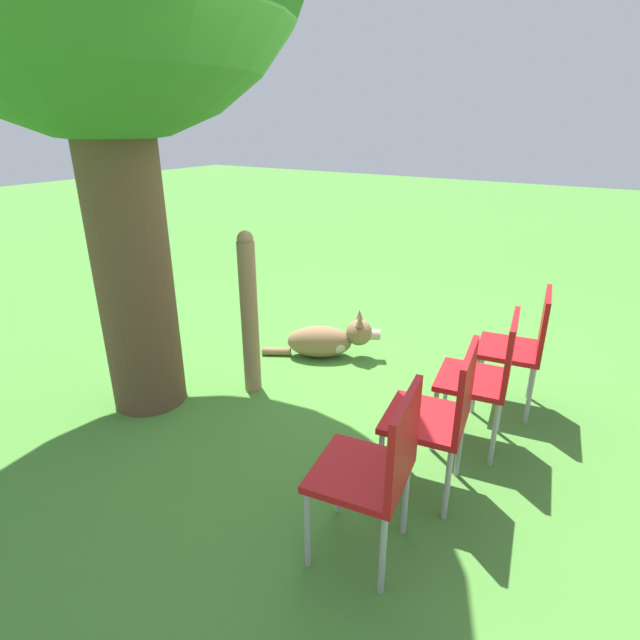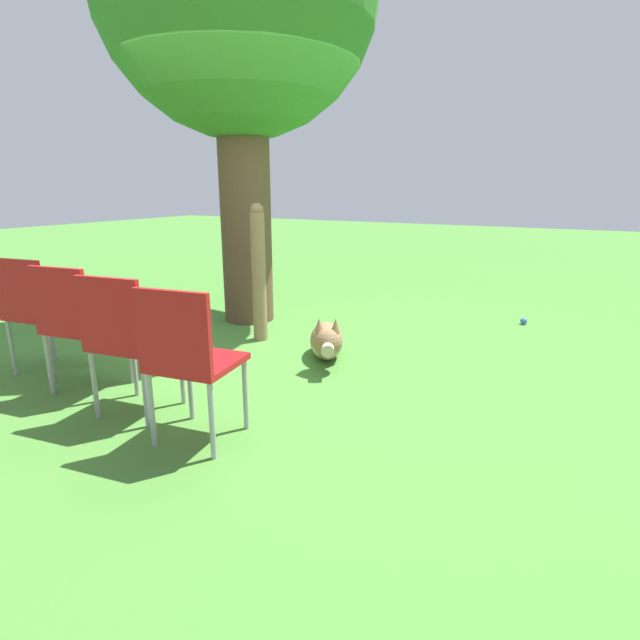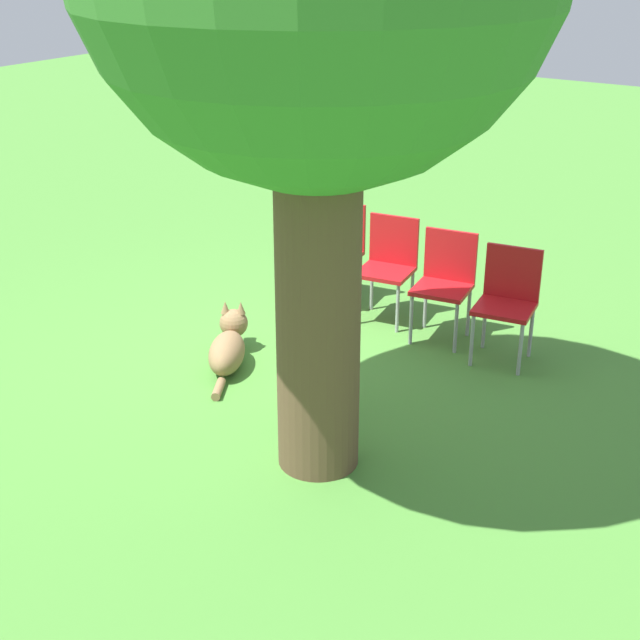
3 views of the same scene
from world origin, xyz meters
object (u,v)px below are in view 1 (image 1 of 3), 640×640
at_px(red_chair_1, 487,372).
at_px(red_chair_2, 441,411).
at_px(dog, 329,340).
at_px(red_chair_0, 523,342).
at_px(fence_post, 249,314).
at_px(red_chair_3, 378,465).
at_px(tennis_ball, 252,281).

height_order(red_chair_1, red_chair_2, same).
xyz_separation_m(dog, red_chair_0, (-1.58, 0.00, 0.37)).
xyz_separation_m(red_chair_0, red_chair_2, (0.18, 1.16, 0.00)).
distance_m(fence_post, red_chair_1, 1.72).
relative_size(fence_post, red_chair_1, 1.39).
relative_size(red_chair_0, red_chair_3, 1.00).
bearing_deg(tennis_ball, red_chair_1, 151.48).
xyz_separation_m(red_chair_0, tennis_ball, (3.53, -1.29, -0.49)).
bearing_deg(red_chair_0, tennis_ball, -28.44).
bearing_deg(red_chair_1, fence_post, -0.87).
bearing_deg(fence_post, red_chair_1, -172.49).
relative_size(fence_post, tennis_ball, 18.40).
bearing_deg(dog, red_chair_3, -82.16).
bearing_deg(fence_post, red_chair_3, 148.28).
xyz_separation_m(dog, red_chair_2, (-1.40, 1.17, 0.37)).
xyz_separation_m(fence_post, tennis_ball, (1.75, -2.10, -0.60)).
height_order(fence_post, red_chair_0, fence_post).
relative_size(fence_post, red_chair_0, 1.39).
bearing_deg(tennis_ball, red_chair_2, 143.83).
bearing_deg(red_chair_1, red_chair_3, 72.96).
xyz_separation_m(red_chair_2, tennis_ball, (3.36, -2.45, -0.49)).
bearing_deg(red_chair_3, tennis_ball, -51.27).
bearing_deg(red_chair_3, red_chair_2, -107.04).
relative_size(red_chair_2, red_chair_3, 1.00).
xyz_separation_m(dog, fence_post, (0.21, 0.81, 0.47)).
distance_m(red_chair_2, red_chair_3, 0.59).
xyz_separation_m(red_chair_2, red_chair_3, (0.09, 0.58, 0.00)).
bearing_deg(red_chair_3, red_chair_1, -107.04).
bearing_deg(tennis_ball, fence_post, 129.81).
bearing_deg(red_chair_3, red_chair_0, -107.04).
xyz_separation_m(fence_post, red_chair_3, (-1.52, 0.94, -0.11)).
relative_size(dog, fence_post, 0.76).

